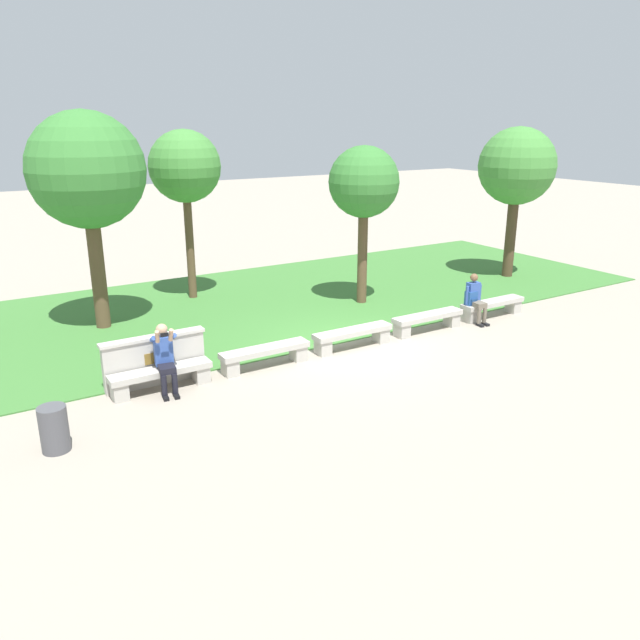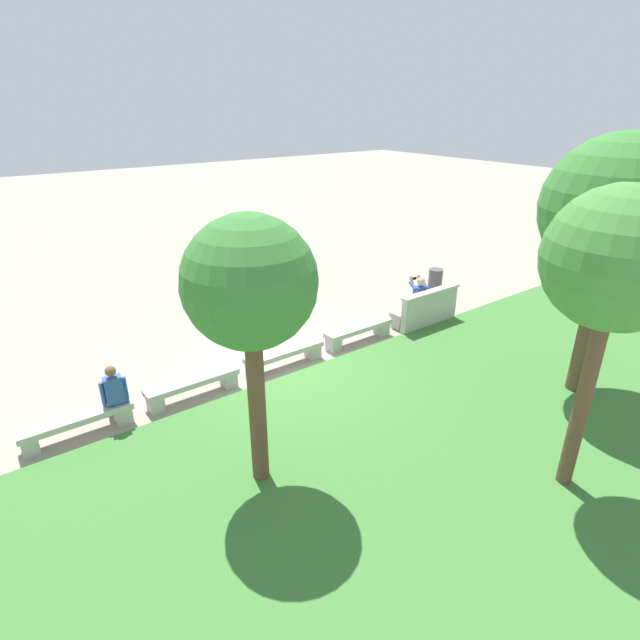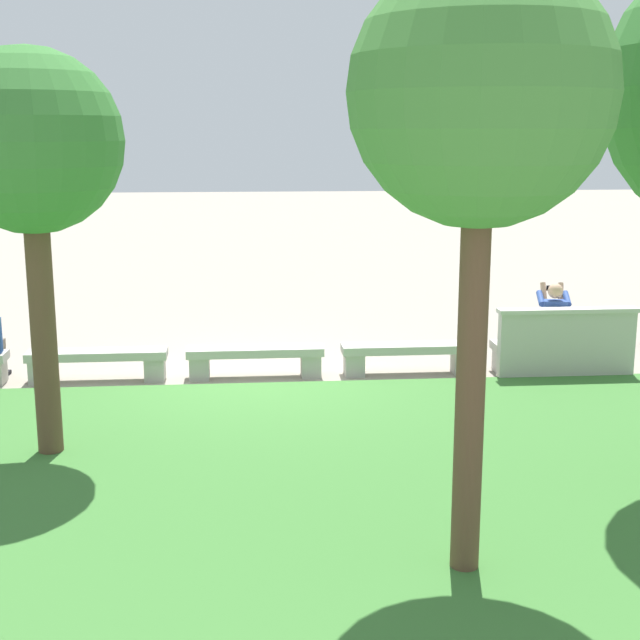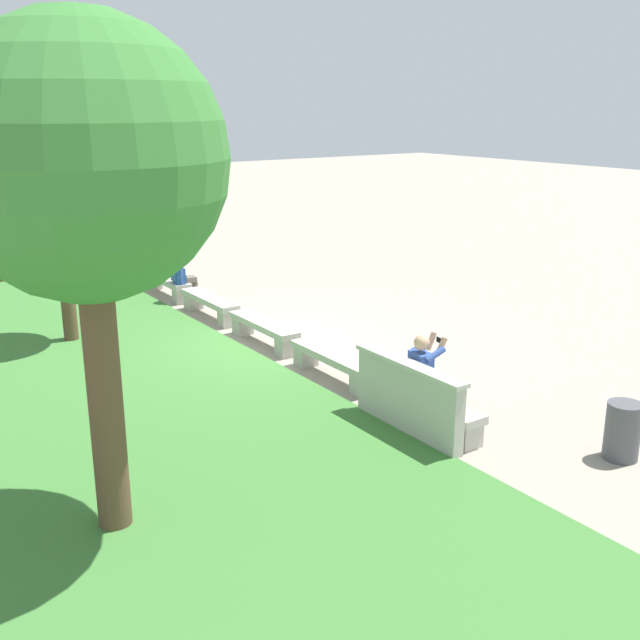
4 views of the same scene
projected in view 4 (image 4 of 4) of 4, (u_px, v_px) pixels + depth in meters
ground_plane at (264, 344)px, 14.05m from camera, size 80.00×80.00×0.00m
grass_strip at (21, 393)px, 11.66m from camera, size 22.89×8.00×0.03m
bench_main at (426, 406)px, 10.43m from camera, size 1.96×0.40×0.45m
bench_near at (333, 362)px, 12.20m from camera, size 1.96×0.40×0.45m
bench_mid at (264, 329)px, 13.96m from camera, size 1.96×0.40×0.45m
bench_far at (210, 304)px, 15.73m from camera, size 1.96×0.40×0.45m
bench_end at (167, 283)px, 17.49m from camera, size 1.96×0.40×0.45m
backrest_wall_with_plaque at (408, 397)px, 10.19m from camera, size 2.04×0.24×1.01m
person_photographer at (427, 374)px, 10.42m from camera, size 0.51×0.76×1.32m
person_distant at (181, 273)px, 16.85m from camera, size 0.48×0.69×1.26m
backpack at (179, 276)px, 16.77m from camera, size 0.28×0.24×0.43m
tree_behind_wall at (55, 163)px, 13.35m from camera, size 1.92×1.92×4.35m
tree_right_background at (85, 164)px, 6.98m from camera, size 2.72×2.72×5.23m
trash_bin at (623, 431)px, 9.46m from camera, size 0.44×0.44×0.75m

